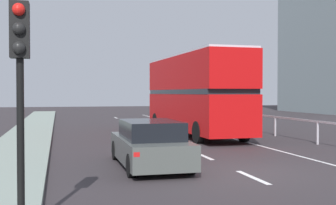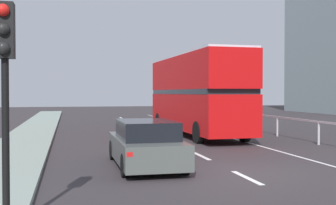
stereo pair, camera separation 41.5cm
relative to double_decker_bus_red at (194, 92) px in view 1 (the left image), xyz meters
name	(u,v)px [view 1 (the left image)]	position (x,y,z in m)	size (l,w,h in m)	color
ground_plane	(239,173)	(-2.05, -10.65, -2.34)	(74.22, 120.00, 0.10)	#312B2E
lane_paint_markings	(209,139)	(0.00, -2.33, -2.29)	(3.46, 46.00, 0.01)	silver
bridge_side_railing	(275,120)	(3.93, -1.65, -1.43)	(0.10, 42.00, 1.05)	#B8B4BC
double_decker_bus_red	(194,92)	(0.00, 0.00, 0.00)	(2.72, 10.74, 4.28)	red
hatchback_car_near	(150,144)	(-4.39, -9.22, -1.61)	(1.87, 4.57, 1.43)	#4D524E
traffic_signal_pole	(20,58)	(-7.70, -14.84, 0.54)	(0.30, 0.42, 3.59)	black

